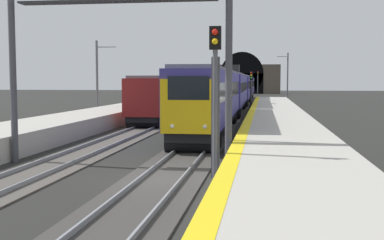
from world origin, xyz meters
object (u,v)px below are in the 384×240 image
at_px(railway_signal_near, 215,93).
at_px(railway_signal_far, 258,81).
at_px(catenary_mast_near, 97,78).
at_px(overhead_signal_gantry, 117,26).
at_px(catenary_mast_far, 287,77).
at_px(train_adjacent_platform, 199,90).
at_px(railway_signal_mid, 251,86).
at_px(train_main_approaching, 237,89).

distance_m(railway_signal_near, railway_signal_far, 100.86).
relative_size(railway_signal_far, catenary_mast_near, 0.79).
relative_size(overhead_signal_gantry, catenary_mast_far, 1.21).
bearing_deg(railway_signal_near, catenary_mast_near, -154.09).
bearing_deg(railway_signal_far, overhead_signal_gantry, -2.58).
height_order(railway_signal_near, railway_signal_far, railway_signal_far).
bearing_deg(catenary_mast_near, train_adjacent_platform, -19.14).
xyz_separation_m(train_adjacent_platform, railway_signal_near, (-48.45, -6.89, 0.87)).
bearing_deg(railway_signal_far, railway_signal_mid, 0.00).
bearing_deg(train_adjacent_platform, railway_signal_mid, -120.65).
relative_size(train_main_approaching, railway_signal_far, 14.34).
distance_m(railway_signal_mid, catenary_mast_near, 21.01).
bearing_deg(railway_signal_near, train_adjacent_platform, -171.91).
distance_m(railway_signal_far, catenary_mast_near, 73.71).
bearing_deg(train_main_approaching, overhead_signal_gantry, -3.64).
xyz_separation_m(railway_signal_near, overhead_signal_gantry, (3.61, 4.38, 2.63)).
relative_size(train_adjacent_platform, railway_signal_mid, 13.33).
height_order(railway_signal_near, overhead_signal_gantry, overhead_signal_gantry).
xyz_separation_m(train_main_approaching, railway_signal_far, (53.89, -1.88, 0.89)).
relative_size(railway_signal_near, catenary_mast_near, 0.73).
relative_size(train_main_approaching, railway_signal_mid, 17.77).
xyz_separation_m(train_adjacent_platform, catenary_mast_far, (13.74, -11.95, 1.79)).
xyz_separation_m(railway_signal_far, catenary_mast_near, (-72.40, 13.83, 0.37)).
height_order(train_main_approaching, railway_signal_far, railway_signal_far).
bearing_deg(overhead_signal_gantry, train_main_approaching, -3.31).
distance_m(railway_signal_mid, catenary_mast_far, 18.67).
relative_size(railway_signal_near, railway_signal_far, 0.92).
relative_size(overhead_signal_gantry, catenary_mast_near, 1.31).
xyz_separation_m(railway_signal_far, catenary_mast_far, (-38.67, -5.07, 0.67)).
bearing_deg(catenary_mast_near, train_main_approaching, -32.85).
height_order(railway_signal_mid, catenary_mast_far, catenary_mast_far).
relative_size(train_adjacent_platform, catenary_mast_far, 7.89).
bearing_deg(train_adjacent_platform, overhead_signal_gantry, -176.13).
height_order(railway_signal_mid, catenary_mast_near, catenary_mast_near).
height_order(railway_signal_near, catenary_mast_far, catenary_mast_far).
xyz_separation_m(overhead_signal_gantry, catenary_mast_far, (58.58, -9.45, -1.72)).
bearing_deg(catenary_mast_near, railway_signal_near, -154.09).
bearing_deg(railway_signal_far, catenary_mast_far, 7.46).
bearing_deg(catenary_mast_far, railway_signal_mid, 164.23).
bearing_deg(train_main_approaching, railway_signal_mid, 34.44).
height_order(train_adjacent_platform, railway_signal_far, railway_signal_far).
bearing_deg(railway_signal_mid, catenary_mast_near, -41.20).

